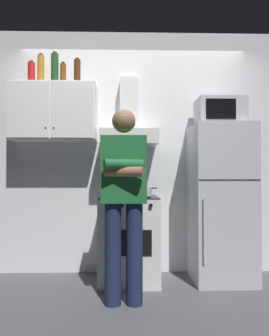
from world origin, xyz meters
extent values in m
plane|color=#4C4C51|center=(0.00, 0.00, 0.00)|extent=(7.00, 7.00, 0.00)
cube|color=white|center=(0.00, 0.60, 1.35)|extent=(4.80, 0.10, 2.70)
cube|color=white|center=(-0.85, 0.38, 1.75)|extent=(0.90, 0.34, 0.60)
cube|color=white|center=(-1.07, 0.20, 1.75)|extent=(0.43, 0.01, 0.58)
cube|color=white|center=(-0.62, 0.20, 1.75)|extent=(0.43, 0.01, 0.58)
sphere|color=#B2B2B7|center=(-0.89, 0.19, 1.57)|extent=(0.02, 0.02, 0.02)
sphere|color=#B2B2B7|center=(-0.81, 0.19, 1.57)|extent=(0.02, 0.02, 0.02)
cube|color=white|center=(-0.05, 0.25, 0.42)|extent=(0.60, 0.60, 0.85)
cube|color=black|center=(-0.05, 0.25, 0.86)|extent=(0.59, 0.59, 0.01)
cube|color=black|center=(-0.05, -0.05, 0.45)|extent=(0.42, 0.01, 0.24)
cylinder|color=black|center=(-0.18, 0.13, 0.87)|extent=(0.16, 0.16, 0.01)
cylinder|color=black|center=(0.08, 0.13, 0.87)|extent=(0.16, 0.16, 0.01)
cylinder|color=black|center=(-0.18, 0.37, 0.87)|extent=(0.16, 0.16, 0.01)
cylinder|color=black|center=(0.08, 0.37, 0.87)|extent=(0.16, 0.16, 0.01)
cylinder|color=black|center=(-0.25, -0.06, 0.80)|extent=(0.04, 0.02, 0.04)
cylinder|color=black|center=(-0.12, -0.06, 0.80)|extent=(0.04, 0.02, 0.04)
cylinder|color=black|center=(0.02, -0.06, 0.80)|extent=(0.04, 0.02, 0.04)
cylinder|color=black|center=(0.15, -0.06, 0.80)|extent=(0.04, 0.02, 0.04)
cube|color=white|center=(-0.05, 0.33, 1.47)|extent=(0.60, 0.44, 0.15)
cube|color=white|center=(-0.05, 0.47, 1.85)|extent=(0.20, 0.16, 0.60)
cube|color=silver|center=(0.90, 0.25, 0.80)|extent=(0.60, 0.60, 1.60)
cube|color=#4C4C4C|center=(0.90, -0.05, 1.04)|extent=(0.59, 0.01, 0.01)
cylinder|color=silver|center=(0.65, -0.06, 0.56)|extent=(0.02, 0.02, 0.60)
cube|color=#B7BABF|center=(0.90, 0.27, 1.74)|extent=(0.48, 0.36, 0.28)
cube|color=black|center=(0.86, 0.09, 1.74)|extent=(0.30, 0.01, 0.20)
cylinder|color=#192342|center=(-0.19, -0.35, 0.42)|extent=(0.14, 0.14, 0.85)
cylinder|color=#192342|center=(-0.01, -0.35, 0.42)|extent=(0.14, 0.14, 0.85)
cube|color=#1E6633|center=(-0.10, -0.35, 1.13)|extent=(0.38, 0.20, 0.56)
cylinder|color=#1E6633|center=(-0.10, -0.49, 1.17)|extent=(0.33, 0.17, 0.08)
cylinder|color=#8C6647|center=(-0.10, -0.49, 1.11)|extent=(0.33, 0.17, 0.08)
sphere|color=#8C6647|center=(-0.10, -0.35, 1.54)|extent=(0.20, 0.20, 0.20)
cylinder|color=#B7BABF|center=(0.08, 0.13, 0.92)|extent=(0.19, 0.19, 0.09)
cylinder|color=black|center=(-0.04, 0.13, 0.95)|extent=(0.05, 0.01, 0.01)
cylinder|color=black|center=(0.20, 0.13, 0.95)|extent=(0.05, 0.01, 0.01)
cylinder|color=#B7721E|center=(-1.00, 0.40, 2.21)|extent=(0.07, 0.07, 0.32)
cylinder|color=black|center=(-1.00, 0.40, 2.38)|extent=(0.04, 0.04, 0.02)
cylinder|color=brown|center=(-0.76, 0.38, 2.16)|extent=(0.06, 0.06, 0.22)
cylinder|color=black|center=(-0.76, 0.38, 2.28)|extent=(0.03, 0.03, 0.02)
cylinder|color=#19471E|center=(-0.84, 0.35, 2.21)|extent=(0.08, 0.08, 0.32)
cylinder|color=black|center=(-0.84, 0.35, 2.38)|extent=(0.04, 0.04, 0.02)
cylinder|color=red|center=(-1.09, 0.36, 2.16)|extent=(0.08, 0.08, 0.23)
cylinder|color=black|center=(-1.09, 0.36, 2.29)|extent=(0.04, 0.04, 0.02)
cylinder|color=#47230F|center=(-0.60, 0.36, 2.18)|extent=(0.07, 0.07, 0.26)
cylinder|color=black|center=(-0.60, 0.36, 2.32)|extent=(0.04, 0.04, 0.02)
camera|label=1|loc=(-0.08, -3.08, 1.08)|focal=34.64mm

